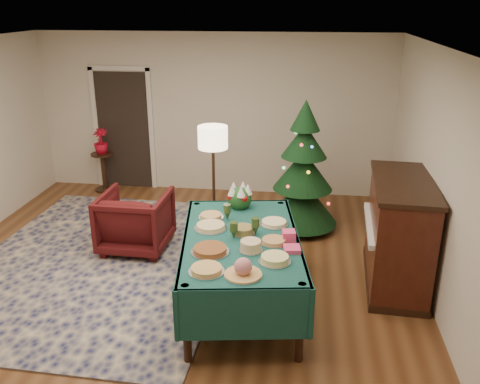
# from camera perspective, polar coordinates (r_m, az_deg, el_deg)

# --- Properties ---
(room_shell) EXTENTS (7.00, 7.00, 7.00)m
(room_shell) POSITION_cam_1_polar(r_m,az_deg,el_deg) (5.42, -9.50, 0.89)
(room_shell) COLOR #593319
(room_shell) RESTS_ON ground
(doorway) EXTENTS (1.08, 0.04, 2.16)m
(doorway) POSITION_cam_1_polar(r_m,az_deg,el_deg) (9.16, -12.94, 7.14)
(doorway) COLOR black
(doorway) RESTS_ON ground
(rug) EXTENTS (3.33, 4.30, 0.02)m
(rug) POSITION_cam_1_polar(r_m,az_deg,el_deg) (6.86, -14.98, -7.42)
(rug) COLOR #121844
(rug) RESTS_ON ground
(buffet_table) EXTENTS (1.55, 2.28, 0.82)m
(buffet_table) POSITION_cam_1_polar(r_m,az_deg,el_deg) (5.44, 0.10, -6.63)
(buffet_table) COLOR black
(buffet_table) RESTS_ON ground
(platter_0) EXTENTS (0.34, 0.34, 0.05)m
(platter_0) POSITION_cam_1_polar(r_m,az_deg,el_deg) (4.72, -3.79, -8.69)
(platter_0) COLOR silver
(platter_0) RESTS_ON buffet_table
(platter_1) EXTENTS (0.35, 0.35, 0.18)m
(platter_1) POSITION_cam_1_polar(r_m,az_deg,el_deg) (4.62, 0.35, -8.62)
(platter_1) COLOR silver
(platter_1) RESTS_ON buffet_table
(platter_2) EXTENTS (0.31, 0.31, 0.07)m
(platter_2) POSITION_cam_1_polar(r_m,az_deg,el_deg) (4.88, 3.93, -7.53)
(platter_2) COLOR silver
(platter_2) RESTS_ON buffet_table
(platter_3) EXTENTS (0.39, 0.39, 0.06)m
(platter_3) POSITION_cam_1_polar(r_m,az_deg,el_deg) (5.06, -3.38, -6.52)
(platter_3) COLOR silver
(platter_3) RESTS_ON buffet_table
(platter_4) EXTENTS (0.24, 0.24, 0.11)m
(platter_4) POSITION_cam_1_polar(r_m,az_deg,el_deg) (5.06, 1.21, -6.10)
(platter_4) COLOR silver
(platter_4) RESTS_ON buffet_table
(platter_5) EXTENTS (0.28, 0.28, 0.05)m
(platter_5) POSITION_cam_1_polar(r_m,az_deg,el_deg) (5.25, 3.80, -5.53)
(platter_5) COLOR silver
(platter_5) RESTS_ON buffet_table
(platter_6) EXTENTS (0.36, 0.36, 0.06)m
(platter_6) POSITION_cam_1_polar(r_m,az_deg,el_deg) (5.55, -3.33, -3.91)
(platter_6) COLOR silver
(platter_6) RESTS_ON buffet_table
(platter_7) EXTENTS (0.26, 0.26, 0.08)m
(platter_7) POSITION_cam_1_polar(r_m,az_deg,el_deg) (5.43, 0.35, -4.33)
(platter_7) COLOR silver
(platter_7) RESTS_ON buffet_table
(platter_8) EXTENTS (0.32, 0.32, 0.05)m
(platter_8) POSITION_cam_1_polar(r_m,az_deg,el_deg) (5.66, 3.83, -3.48)
(platter_8) COLOR silver
(platter_8) RESTS_ON buffet_table
(platter_9) EXTENTS (0.29, 0.29, 0.05)m
(platter_9) POSITION_cam_1_polar(r_m,az_deg,el_deg) (5.83, -3.28, -2.71)
(platter_9) COLOR silver
(platter_9) RESTS_ON buffet_table
(goblet_0) EXTENTS (0.09, 0.09, 0.19)m
(goblet_0) POSITION_cam_1_polar(r_m,az_deg,el_deg) (5.73, -1.45, -2.24)
(goblet_0) COLOR #2D471E
(goblet_0) RESTS_ON buffet_table
(goblet_1) EXTENTS (0.09, 0.09, 0.19)m
(goblet_1) POSITION_cam_1_polar(r_m,az_deg,el_deg) (5.39, 1.75, -3.81)
(goblet_1) COLOR #2D471E
(goblet_1) RESTS_ON buffet_table
(goblet_2) EXTENTS (0.09, 0.09, 0.19)m
(goblet_2) POSITION_cam_1_polar(r_m,az_deg,el_deg) (5.28, -0.71, -4.31)
(goblet_2) COLOR #2D471E
(goblet_2) RESTS_ON buffet_table
(napkin_stack) EXTENTS (0.19, 0.19, 0.04)m
(napkin_stack) POSITION_cam_1_polar(r_m,az_deg,el_deg) (5.10, 5.85, -6.38)
(napkin_stack) COLOR #E94070
(napkin_stack) RESTS_ON buffet_table
(gift_box) EXTENTS (0.15, 0.15, 0.11)m
(gift_box) POSITION_cam_1_polar(r_m,az_deg,el_deg) (5.30, 5.50, -4.92)
(gift_box) COLOR #F44475
(gift_box) RESTS_ON buffet_table
(centerpiece) EXTENTS (0.30, 0.30, 0.34)m
(centerpiece) POSITION_cam_1_polar(r_m,az_deg,el_deg) (6.07, -0.05, -0.47)
(centerpiece) COLOR #1E4C1E
(centerpiece) RESTS_ON buffet_table
(armchair) EXTENTS (0.88, 0.83, 0.89)m
(armchair) POSITION_cam_1_polar(r_m,az_deg,el_deg) (6.91, -11.65, -2.90)
(armchair) COLOR #440E0F
(armchair) RESTS_ON ground
(floor_lamp) EXTENTS (0.39, 0.39, 1.63)m
(floor_lamp) POSITION_cam_1_polar(r_m,az_deg,el_deg) (6.73, -3.06, 5.33)
(floor_lamp) COLOR #A57F3F
(floor_lamp) RESTS_ON ground
(side_table) EXTENTS (0.38, 0.38, 0.68)m
(side_table) POSITION_cam_1_polar(r_m,az_deg,el_deg) (9.23, -15.05, 2.12)
(side_table) COLOR black
(side_table) RESTS_ON ground
(potted_plant) EXTENTS (0.24, 0.44, 0.24)m
(potted_plant) POSITION_cam_1_polar(r_m,az_deg,el_deg) (9.09, -15.32, 4.94)
(potted_plant) COLOR #B30C20
(potted_plant) RESTS_ON side_table
(christmas_tree) EXTENTS (1.10, 1.10, 1.91)m
(christmas_tree) POSITION_cam_1_polar(r_m,az_deg,el_deg) (7.31, 7.09, 2.16)
(christmas_tree) COLOR black
(christmas_tree) RESTS_ON ground
(piano) EXTENTS (0.78, 1.52, 1.28)m
(piano) POSITION_cam_1_polar(r_m,az_deg,el_deg) (6.17, 17.33, -4.54)
(piano) COLOR black
(piano) RESTS_ON ground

